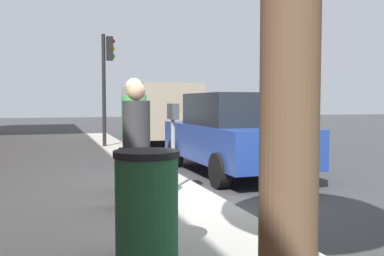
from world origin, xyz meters
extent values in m
plane|color=#38383A|center=(0.00, 0.00, 0.00)|extent=(80.00, 80.00, 0.00)
cube|color=#A8A59E|center=(0.00, 3.00, 0.07)|extent=(28.00, 6.00, 0.15)
cylinder|color=gray|center=(0.41, 0.52, 0.72)|extent=(0.07, 0.07, 1.15)
cube|color=#383D42|center=(0.31, 0.52, 1.43)|extent=(0.16, 0.11, 0.26)
cube|color=#383D42|center=(0.51, 0.52, 1.43)|extent=(0.16, 0.11, 0.26)
cube|color=#268C33|center=(0.31, 0.46, 1.45)|extent=(0.10, 0.01, 0.10)
cube|color=#268C33|center=(0.51, 0.46, 1.45)|extent=(0.10, 0.01, 0.10)
cylinder|color=#191E4C|center=(0.50, 1.16, 0.58)|extent=(0.15, 0.15, 0.86)
cylinder|color=#191E4C|center=(0.11, 1.20, 0.58)|extent=(0.15, 0.15, 0.86)
cylinder|color=green|center=(0.30, 1.18, 1.35)|extent=(0.39, 0.39, 0.68)
sphere|color=beige|center=(0.30, 1.18, 1.83)|extent=(0.27, 0.27, 0.27)
cylinder|color=#191E4C|center=(-0.60, 1.49, 0.56)|extent=(0.15, 0.15, 0.81)
cylinder|color=#191E4C|center=(-0.81, 1.18, 0.56)|extent=(0.15, 0.15, 0.81)
cylinder|color=#333338|center=(-0.71, 1.33, 1.28)|extent=(0.37, 0.37, 0.64)
sphere|color=tan|center=(-0.71, 1.33, 1.73)|extent=(0.25, 0.25, 0.25)
cube|color=navy|center=(2.35, -1.35, 0.71)|extent=(4.44, 1.93, 0.76)
cube|color=black|center=(2.15, -1.35, 1.43)|extent=(2.23, 1.74, 0.68)
cylinder|color=black|center=(3.76, -0.45, 0.33)|extent=(0.66, 0.23, 0.66)
cylinder|color=black|center=(3.79, -2.20, 0.33)|extent=(0.66, 0.23, 0.66)
cylinder|color=black|center=(0.90, -0.50, 0.33)|extent=(0.66, 0.23, 0.66)
cylinder|color=black|center=(0.94, -2.25, 0.33)|extent=(0.66, 0.23, 0.66)
cube|color=gray|center=(9.41, -1.35, 1.28)|extent=(5.25, 2.13, 1.80)
cylinder|color=black|center=(11.12, -0.44, 0.38)|extent=(0.77, 0.24, 0.76)
cylinder|color=black|center=(11.08, -2.34, 0.38)|extent=(0.77, 0.24, 0.76)
cylinder|color=black|center=(7.75, -0.36, 0.38)|extent=(0.77, 0.24, 0.76)
cylinder|color=black|center=(7.70, -2.26, 0.38)|extent=(0.77, 0.24, 0.76)
cylinder|color=brown|center=(-4.53, 1.21, 1.70)|extent=(0.32, 0.32, 3.10)
cylinder|color=black|center=(7.94, 0.78, 1.95)|extent=(0.12, 0.12, 3.60)
cube|color=black|center=(7.94, 0.58, 3.30)|extent=(0.24, 0.20, 0.76)
sphere|color=red|center=(7.94, 0.47, 3.54)|extent=(0.14, 0.14, 0.14)
sphere|color=orange|center=(7.94, 0.47, 3.30)|extent=(0.14, 0.14, 0.14)
sphere|color=green|center=(7.94, 0.47, 3.06)|extent=(0.14, 0.14, 0.14)
cylinder|color=#1E4C2D|center=(-2.81, 1.64, 0.62)|extent=(0.56, 0.56, 0.95)
cylinder|color=black|center=(-2.81, 1.64, 1.13)|extent=(0.59, 0.59, 0.06)
camera|label=1|loc=(-6.65, 2.44, 1.59)|focal=41.72mm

